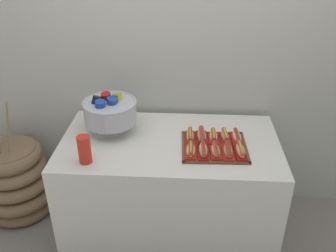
# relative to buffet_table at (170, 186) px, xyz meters

# --- Properties ---
(ground_plane) EXTENTS (10.00, 10.00, 0.00)m
(ground_plane) POSITION_rel_buffet_table_xyz_m (0.00, 0.00, -0.41)
(ground_plane) COLOR gray
(back_wall) EXTENTS (6.00, 0.10, 2.60)m
(back_wall) POSITION_rel_buffet_table_xyz_m (0.00, 0.48, 0.89)
(back_wall) COLOR beige
(back_wall) RESTS_ON ground_plane
(buffet_table) EXTENTS (1.42, 0.78, 0.78)m
(buffet_table) POSITION_rel_buffet_table_xyz_m (0.00, 0.00, 0.00)
(buffet_table) COLOR white
(buffet_table) RESTS_ON ground_plane
(floor_vase) EXTENTS (0.55, 0.55, 1.13)m
(floor_vase) POSITION_rel_buffet_table_xyz_m (-1.19, 0.16, -0.13)
(floor_vase) COLOR #896B4C
(floor_vase) RESTS_ON ground_plane
(serving_tray) EXTENTS (0.42, 0.37, 0.01)m
(serving_tray) POSITION_rel_buffet_table_xyz_m (0.28, -0.07, 0.37)
(serving_tray) COLOR brown
(serving_tray) RESTS_ON buffet_table
(hot_dog_0) EXTENTS (0.07, 0.16, 0.06)m
(hot_dog_0) POSITION_rel_buffet_table_xyz_m (0.14, -0.15, 0.40)
(hot_dog_0) COLOR red
(hot_dog_0) RESTS_ON serving_tray
(hot_dog_1) EXTENTS (0.07, 0.18, 0.06)m
(hot_dog_1) POSITION_rel_buffet_table_xyz_m (0.21, -0.15, 0.41)
(hot_dog_1) COLOR #B21414
(hot_dog_1) RESTS_ON serving_tray
(hot_dog_2) EXTENTS (0.07, 0.16, 0.06)m
(hot_dog_2) POSITION_rel_buffet_table_xyz_m (0.29, -0.15, 0.40)
(hot_dog_2) COLOR red
(hot_dog_2) RESTS_ON serving_tray
(hot_dog_3) EXTENTS (0.07, 0.18, 0.06)m
(hot_dog_3) POSITION_rel_buffet_table_xyz_m (0.36, -0.15, 0.40)
(hot_dog_3) COLOR red
(hot_dog_3) RESTS_ON serving_tray
(hot_dog_4) EXTENTS (0.07, 0.18, 0.06)m
(hot_dog_4) POSITION_rel_buffet_table_xyz_m (0.44, -0.15, 0.41)
(hot_dog_4) COLOR #B21414
(hot_dog_4) RESTS_ON serving_tray
(hot_dog_5) EXTENTS (0.06, 0.17, 0.06)m
(hot_dog_5) POSITION_rel_buffet_table_xyz_m (0.13, 0.01, 0.40)
(hot_dog_5) COLOR red
(hot_dog_5) RESTS_ON serving_tray
(hot_dog_6) EXTENTS (0.08, 0.18, 0.06)m
(hot_dog_6) POSITION_rel_buffet_table_xyz_m (0.21, 0.01, 0.41)
(hot_dog_6) COLOR red
(hot_dog_6) RESTS_ON serving_tray
(hot_dog_7) EXTENTS (0.06, 0.15, 0.06)m
(hot_dog_7) POSITION_rel_buffet_table_xyz_m (0.28, 0.02, 0.40)
(hot_dog_7) COLOR red
(hot_dog_7) RESTS_ON serving_tray
(hot_dog_8) EXTENTS (0.07, 0.16, 0.06)m
(hot_dog_8) POSITION_rel_buffet_table_xyz_m (0.36, 0.02, 0.41)
(hot_dog_8) COLOR red
(hot_dog_8) RESTS_ON serving_tray
(hot_dog_9) EXTENTS (0.07, 0.17, 0.06)m
(hot_dog_9) POSITION_rel_buffet_table_xyz_m (0.43, 0.02, 0.40)
(hot_dog_9) COLOR red
(hot_dog_9) RESTS_ON serving_tray
(punch_bowl) EXTENTS (0.35, 0.35, 0.27)m
(punch_bowl) POSITION_rel_buffet_table_xyz_m (-0.40, 0.10, 0.52)
(punch_bowl) COLOR silver
(punch_bowl) RESTS_ON buffet_table
(cup_stack) EXTENTS (0.08, 0.08, 0.17)m
(cup_stack) POSITION_rel_buffet_table_xyz_m (-0.48, -0.26, 0.46)
(cup_stack) COLOR red
(cup_stack) RESTS_ON buffet_table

